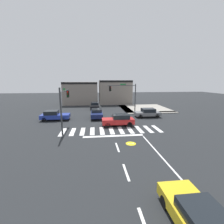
# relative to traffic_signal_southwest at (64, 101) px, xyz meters

# --- Properties ---
(ground_plane) EXTENTS (120.00, 120.00, 0.00)m
(ground_plane) POSITION_rel_traffic_signal_southwest_xyz_m (5.70, 3.49, -3.72)
(ground_plane) COLOR #232628
(crosswalk_near) EXTENTS (12.42, 3.01, 0.01)m
(crosswalk_near) POSITION_rel_traffic_signal_southwest_xyz_m (5.70, -1.01, -3.71)
(crosswalk_near) COLOR silver
(crosswalk_near) RESTS_ON ground_plane
(lane_markings) EXTENTS (6.80, 20.25, 0.01)m
(lane_markings) POSITION_rel_traffic_signal_southwest_xyz_m (6.80, -8.53, -3.71)
(lane_markings) COLOR white
(lane_markings) RESTS_ON ground_plane
(bike_detector_marking) EXTENTS (1.00, 1.00, 0.01)m
(bike_detector_marking) POSITION_rel_traffic_signal_southwest_xyz_m (7.15, -5.33, -3.71)
(bike_detector_marking) COLOR yellow
(bike_detector_marking) RESTS_ON ground_plane
(curb_corner_northeast) EXTENTS (10.00, 10.60, 0.15)m
(curb_corner_northeast) POSITION_rel_traffic_signal_southwest_xyz_m (14.19, 12.91, -3.64)
(curb_corner_northeast) COLOR #9E998E
(curb_corner_northeast) RESTS_ON ground_plane
(storefront_row) EXTENTS (17.77, 6.50, 6.24)m
(storefront_row) POSITION_rel_traffic_signal_southwest_xyz_m (4.32, 22.44, -0.70)
(storefront_row) COLOR gray
(storefront_row) RESTS_ON ground_plane
(traffic_signal_southwest) EXTENTS (0.32, 5.75, 5.38)m
(traffic_signal_southwest) POSITION_rel_traffic_signal_southwest_xyz_m (0.00, 0.00, 0.00)
(traffic_signal_southwest) COLOR #383A3D
(traffic_signal_southwest) RESTS_ON ground_plane
(traffic_signal_northeast) EXTENTS (5.43, 0.32, 5.58)m
(traffic_signal_northeast) POSITION_rel_traffic_signal_southwest_xyz_m (9.31, 9.48, 0.21)
(traffic_signal_northeast) COLOR #383A3D
(traffic_signal_northeast) RESTS_ON ground_plane
(car_gray) EXTENTS (4.25, 1.95, 1.47)m
(car_gray) POSITION_rel_traffic_signal_southwest_xyz_m (12.65, 5.55, -2.96)
(car_gray) COLOR slate
(car_gray) RESTS_ON ground_plane
(car_black) EXTENTS (1.85, 4.24, 1.41)m
(car_black) POSITION_rel_traffic_signal_southwest_xyz_m (3.68, 14.40, -2.99)
(car_black) COLOR black
(car_black) RESTS_ON ground_plane
(car_blue) EXTENTS (4.35, 1.92, 1.52)m
(car_blue) POSITION_rel_traffic_signal_southwest_xyz_m (-2.66, 5.14, -2.96)
(car_blue) COLOR #23389E
(car_blue) RESTS_ON ground_plane
(car_navy) EXTENTS (1.88, 4.34, 1.47)m
(car_navy) POSITION_rel_traffic_signal_southwest_xyz_m (3.98, 5.88, -2.95)
(car_navy) COLOR #141E4C
(car_navy) RESTS_ON ground_plane
(car_red) EXTENTS (4.34, 1.73, 1.58)m
(car_red) POSITION_rel_traffic_signal_southwest_xyz_m (6.91, 0.94, -2.91)
(car_red) COLOR red
(car_red) RESTS_ON ground_plane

